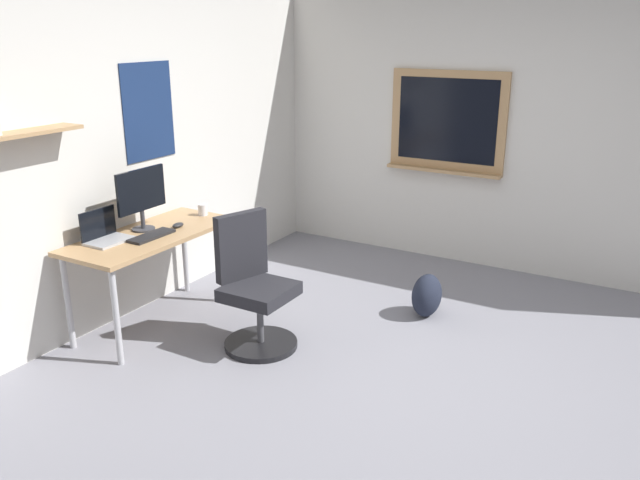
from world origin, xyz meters
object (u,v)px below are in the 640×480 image
object	(u,v)px
laptop	(105,234)
desk	(152,243)
office_chair	(254,291)
coffee_mug	(203,210)
monitor_primary	(141,195)
keyboard	(152,236)
computer_mouse	(178,225)
backpack	(427,295)

from	to	relation	value
laptop	desk	bearing A→B (deg)	-25.63
office_chair	coffee_mug	size ratio (longest dim) A/B	10.33
desk	laptop	bearing A→B (deg)	154.37
desk	monitor_primary	distance (m)	0.36
laptop	coffee_mug	distance (m)	0.88
keyboard	computer_mouse	bearing A→B (deg)	-0.00
computer_mouse	office_chair	bearing A→B (deg)	-98.39
monitor_primary	computer_mouse	world-z (taller)	monitor_primary
monitor_primary	computer_mouse	distance (m)	0.35
laptop	backpack	distance (m)	2.46
monitor_primary	keyboard	bearing A→B (deg)	-120.48
office_chair	laptop	xyz separation A→B (m)	(-0.40, 0.99, 0.37)
office_chair	coffee_mug	distance (m)	1.02
backpack	desk	bearing A→B (deg)	123.94
laptop	keyboard	distance (m)	0.32
desk	backpack	size ratio (longest dim) A/B	3.89
monitor_primary	backpack	bearing A→B (deg)	-58.21
desk	laptop	xyz separation A→B (m)	(-0.30, 0.14, 0.13)
office_chair	backpack	distance (m)	1.41
office_chair	monitor_primary	world-z (taller)	monitor_primary
monitor_primary	computer_mouse	bearing A→B (deg)	-43.16
desk	backpack	xyz separation A→B (m)	(1.17, -1.73, -0.48)
laptop	keyboard	xyz separation A→B (m)	(0.23, -0.22, -0.04)
keyboard	backpack	bearing A→B (deg)	-53.39
keyboard	computer_mouse	xyz separation A→B (m)	(0.28, -0.00, 0.01)
desk	keyboard	size ratio (longest dim) A/B	3.59
monitor_primary	keyboard	xyz separation A→B (m)	(-0.10, -0.17, -0.26)
desk	backpack	distance (m)	2.14
laptop	monitor_primary	world-z (taller)	monitor_primary
keyboard	coffee_mug	distance (m)	0.63
office_chair	computer_mouse	size ratio (longest dim) A/B	9.13
office_chair	laptop	distance (m)	1.13
laptop	monitor_primary	distance (m)	0.40
keyboard	coffee_mug	bearing A→B (deg)	4.54
office_chair	coffee_mug	world-z (taller)	office_chair
desk	office_chair	distance (m)	0.89
keyboard	desk	bearing A→B (deg)	48.14
office_chair	coffee_mug	bearing A→B (deg)	60.67
computer_mouse	backpack	bearing A→B (deg)	-60.13
backpack	keyboard	bearing A→B (deg)	126.61
office_chair	backpack	bearing A→B (deg)	-39.59
coffee_mug	backpack	world-z (taller)	coffee_mug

